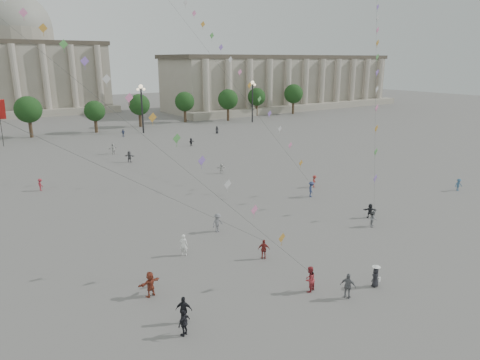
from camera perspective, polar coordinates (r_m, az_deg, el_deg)
ground at (r=33.15m, az=9.34°, el=-13.18°), size 360.00×360.00×0.00m
hall_east at (r=149.29m, az=5.77°, el=12.86°), size 84.00×26.22×17.20m
hall_central at (r=151.32m, az=-27.20°, el=13.50°), size 48.30×34.30×35.50m
tree_row at (r=101.35m, az=-22.61°, el=8.65°), size 137.12×5.12×8.00m
lamp_post_mid_east at (r=97.75m, az=-12.99°, el=10.38°), size 2.00×0.90×10.65m
lamp_post_far_east at (r=112.15m, az=1.67°, el=11.42°), size 2.00×0.90×10.65m
person_crowd_0 at (r=94.88m, az=-15.32°, el=6.08°), size 1.01×0.55×1.63m
person_crowd_3 at (r=46.56m, az=16.95°, el=-3.94°), size 1.38×1.24×1.53m
person_crowd_4 at (r=77.69m, az=-16.56°, el=4.03°), size 1.85×1.19×1.91m
person_crowd_6 at (r=41.00m, az=-3.01°, el=-5.71°), size 1.29×0.88×1.85m
person_crowd_7 at (r=61.79m, az=-2.51°, el=1.57°), size 1.46×0.90×1.51m
person_crowd_8 at (r=55.84m, az=9.89°, el=-0.17°), size 1.18×1.07×1.59m
person_crowd_9 at (r=82.03m, az=-6.53°, el=5.05°), size 1.47×0.96×1.52m
person_crowd_12 at (r=70.70m, az=-14.53°, el=3.04°), size 1.58×1.61×1.84m
person_crowd_13 at (r=36.60m, az=-7.53°, el=-8.56°), size 0.80×0.80×1.88m
person_crowd_14 at (r=60.23m, az=27.12°, el=-0.55°), size 1.14×0.89×1.56m
person_crowd_17 at (r=59.24m, az=-25.07°, el=-0.55°), size 0.83×1.12×1.55m
person_crowd_18 at (r=95.72m, az=-3.10°, el=6.70°), size 0.94×0.85×1.61m
tourist_0 at (r=35.78m, az=3.20°, el=-9.20°), size 1.02×0.93×1.67m
tourist_1 at (r=28.07m, az=-7.50°, el=-16.79°), size 1.09×0.99×1.79m
tourist_2 at (r=31.14m, az=-11.88°, el=-13.42°), size 1.78×0.87×1.84m
tourist_3 at (r=31.18m, az=14.21°, el=-13.54°), size 0.91×1.17×1.85m
tourist_4 at (r=27.02m, az=-7.46°, el=-18.36°), size 1.07×0.76×1.68m
kite_flyer_0 at (r=31.44m, az=9.27°, el=-12.91°), size 1.09×0.95×1.91m
kite_flyer_1 at (r=51.86m, az=9.48°, el=-1.22°), size 1.30×1.41×1.90m
kite_flyer_2 at (r=44.29m, az=17.37°, el=-4.92°), size 1.01×0.97×1.64m
hat_person at (r=33.20m, az=17.64°, el=-12.15°), size 0.78×0.60×1.69m
kite_train_east at (r=69.61m, az=17.85°, el=21.12°), size 38.56×34.05×65.89m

